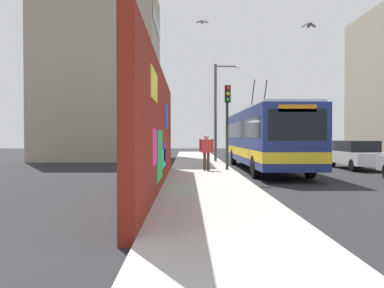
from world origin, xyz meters
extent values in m
plane|color=#232326|center=(0.00, 0.00, 0.00)|extent=(80.00, 80.00, 0.00)
cube|color=#ADA8A0|center=(0.00, 1.60, 0.07)|extent=(48.00, 3.20, 0.15)
cube|color=maroon|center=(-4.29, 3.35, 2.03)|extent=(13.41, 0.30, 4.06)
cube|color=green|center=(-5.59, 3.19, 1.25)|extent=(2.19, 0.02, 1.52)
cube|color=yellow|center=(-7.48, 3.19, 3.12)|extent=(1.83, 0.02, 0.76)
cube|color=#F2338C|center=(-7.27, 3.19, 1.55)|extent=(1.50, 0.02, 0.94)
cube|color=blue|center=(-1.76, 3.19, 2.62)|extent=(1.54, 0.02, 1.00)
cube|color=#33D8E5|center=(-3.55, 3.19, 1.05)|extent=(1.82, 0.02, 0.65)
cube|color=#8C19D8|center=(-3.02, 3.19, 1.26)|extent=(1.31, 0.02, 0.72)
cube|color=#9E937F|center=(13.23, 9.20, 6.71)|extent=(8.24, 8.79, 13.43)
cube|color=black|center=(13.23, 4.79, 4.40)|extent=(7.00, 0.04, 1.10)
cube|color=black|center=(13.23, 4.79, 7.60)|extent=(7.00, 0.04, 1.10)
cube|color=black|center=(13.23, 4.79, 10.80)|extent=(7.00, 0.04, 1.10)
cube|color=navy|center=(3.08, -1.80, 1.79)|extent=(12.04, 2.63, 2.68)
cube|color=silver|center=(3.08, -1.80, 3.19)|extent=(11.56, 2.42, 0.12)
cube|color=yellow|center=(3.08, -1.80, 1.00)|extent=(12.06, 2.65, 0.44)
cube|color=black|center=(-2.92, -1.80, 2.26)|extent=(0.04, 2.23, 1.21)
cube|color=black|center=(3.08, -1.80, 2.19)|extent=(11.08, 2.66, 0.86)
cube|color=orange|center=(-2.91, -1.80, 2.88)|extent=(0.06, 1.45, 0.28)
cylinder|color=black|center=(4.89, -2.15, 4.03)|extent=(1.43, 0.06, 2.00)
cylinder|color=black|center=(4.89, -1.45, 4.03)|extent=(1.43, 0.06, 2.00)
cylinder|color=black|center=(-0.77, -2.99, 0.50)|extent=(1.00, 0.28, 1.00)
cylinder|color=black|center=(-0.77, -0.61, 0.50)|extent=(1.00, 0.28, 1.00)
cylinder|color=black|center=(6.94, -2.99, 0.50)|extent=(1.00, 0.28, 1.00)
cylinder|color=black|center=(6.94, -0.61, 0.50)|extent=(1.00, 0.28, 1.00)
cube|color=white|center=(3.66, -7.00, 0.65)|extent=(4.28, 1.79, 0.66)
cube|color=black|center=(3.75, -7.00, 1.28)|extent=(2.57, 1.61, 0.60)
cylinder|color=black|center=(2.25, -7.79, 0.32)|extent=(0.64, 0.22, 0.64)
cylinder|color=black|center=(2.25, -6.21, 0.32)|extent=(0.64, 0.22, 0.64)
cylinder|color=black|center=(5.08, -7.79, 0.32)|extent=(0.64, 0.22, 0.64)
cylinder|color=black|center=(5.08, -6.21, 0.32)|extent=(0.64, 0.22, 0.64)
cylinder|color=#3F3326|center=(1.37, 1.32, 0.58)|extent=(0.14, 0.14, 0.87)
cylinder|color=#3F3326|center=(1.37, 1.49, 0.58)|extent=(0.14, 0.14, 0.87)
cube|color=#BF3333|center=(1.37, 1.41, 1.34)|extent=(0.22, 0.51, 0.65)
cylinder|color=#BF3333|center=(1.37, 1.10, 1.38)|extent=(0.09, 0.09, 0.62)
cylinder|color=#BF3333|center=(1.37, 1.71, 1.38)|extent=(0.09, 0.09, 0.62)
sphere|color=tan|center=(1.37, 1.41, 1.79)|extent=(0.24, 0.24, 0.24)
cylinder|color=#2D382D|center=(1.80, 0.35, 2.26)|extent=(0.14, 0.14, 4.22)
cube|color=black|center=(1.58, 0.35, 3.92)|extent=(0.20, 0.28, 0.84)
sphere|color=red|center=(1.47, 0.35, 4.20)|extent=(0.18, 0.18, 0.18)
sphere|color=yellow|center=(1.47, 0.35, 3.92)|extent=(0.18, 0.18, 0.18)
sphere|color=green|center=(1.47, 0.35, 3.64)|extent=(0.18, 0.18, 0.18)
cylinder|color=#4C4C51|center=(8.21, 0.45, 3.40)|extent=(0.18, 0.18, 6.50)
cylinder|color=#4C4C51|center=(8.21, -0.29, 6.50)|extent=(0.10, 1.48, 0.10)
ellipsoid|color=silver|center=(8.21, -1.03, 6.45)|extent=(0.44, 0.28, 0.20)
ellipsoid|color=#47474C|center=(-2.54, -2.33, 6.08)|extent=(0.32, 0.14, 0.12)
cube|color=#47474C|center=(-2.54, -2.47, 6.11)|extent=(0.20, 0.25, 0.17)
cube|color=#47474C|center=(-2.54, -2.19, 6.11)|extent=(0.20, 0.25, 0.17)
ellipsoid|color=gray|center=(0.11, 1.66, 6.99)|extent=(0.32, 0.14, 0.12)
cube|color=gray|center=(0.11, 1.52, 7.02)|extent=(0.20, 0.28, 0.09)
cube|color=gray|center=(0.11, 1.80, 7.02)|extent=(0.20, 0.28, 0.09)
camera|label=1|loc=(-17.16, 2.36, 1.83)|focal=35.50mm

